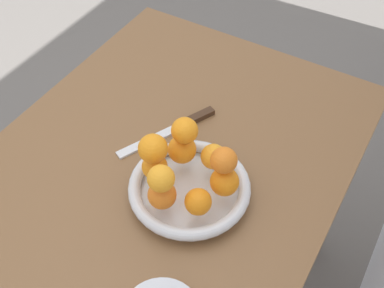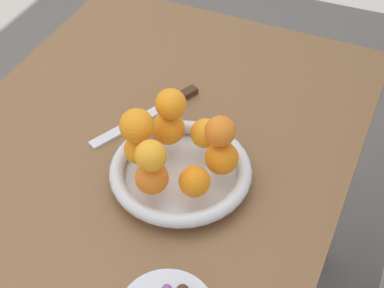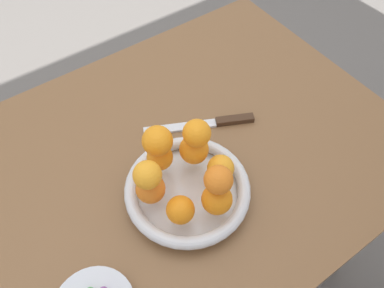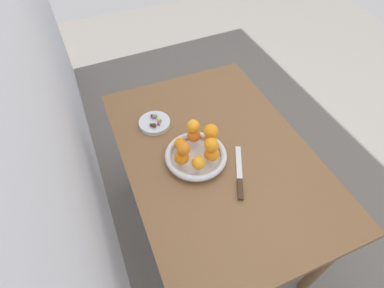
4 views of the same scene
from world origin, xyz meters
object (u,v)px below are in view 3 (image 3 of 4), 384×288
Objects in this scene: orange_5 at (194,149)px; dining_table at (165,183)px; orange_7 at (147,175)px; orange_4 at (221,168)px; orange_9 at (218,180)px; orange_1 at (151,189)px; orange_2 at (180,210)px; knife at (209,123)px; orange_6 at (197,133)px; orange_8 at (157,141)px; orange_3 at (217,199)px; fruit_bowl at (188,189)px; orange_0 at (160,157)px.

dining_table is at bearing -46.57° from orange_5.
orange_7 is (0.12, 0.03, 0.05)m from orange_5.
orange_7 reaches higher than dining_table.
orange_4 is 0.08m from orange_9.
orange_5 reaches higher than orange_1.
orange_2 is at bearing 108.30° from orange_1.
orange_2 is at bearing 44.40° from orange_5.
orange_5 reaches higher than knife.
knife is at bearing -138.80° from orange_6.
orange_1 is at bearing -15.60° from orange_4.
orange_4 is (-0.07, 0.12, 0.16)m from dining_table.
orange_8 reaches higher than orange_4.
orange_3 is at bearing 104.79° from orange_8.
orange_1 reaches higher than orange_2.
fruit_bowl is at bearing 39.42° from orange_6.
orange_9 is 0.22× the size of knife.
orange_9 is at bearing -124.99° from orange_3.
orange_3 is 1.06× the size of orange_6.
orange_9 is (-0.00, -0.01, 0.06)m from orange_3.
orange_3 is at bearing 96.44° from dining_table.
orange_4 is (-0.05, -0.05, -0.00)m from orange_3.
orange_0 reaches higher than fruit_bowl.
orange_7 is (0.05, 0.05, 0.06)m from orange_0.
orange_2 is at bearing 110.42° from orange_7.
orange_8 is (0.00, 0.00, 0.06)m from orange_0.
knife is (-0.10, -0.08, -0.12)m from orange_6.
orange_7 reaches higher than orange_4.
fruit_bowl is at bearing 166.30° from orange_7.
orange_2 is 0.27m from knife.
fruit_bowl reaches higher than dining_table.
orange_9 reaches higher than orange_3.
orange_2 is (0.03, 0.12, -0.00)m from orange_0.
orange_9 is at bearing 56.69° from knife.
fruit_bowl is 0.12m from orange_6.
orange_6 is at bearing -106.02° from orange_3.
orange_2 is 0.13m from orange_5.
orange_6 reaches higher than orange_9.
orange_5 is (-0.12, -0.03, 0.00)m from orange_1.
orange_6 is at bearing 156.04° from orange_8.
orange_0 is 1.01× the size of orange_7.
orange_6 is 0.11m from orange_9.
orange_3 reaches higher than orange_0.
orange_8 is at bearing -75.21° from orange_3.
fruit_bowl is 0.13m from orange_7.
orange_1 reaches higher than dining_table.
orange_6 reaches higher than knife.
orange_9 is at bearing 98.48° from dining_table.
orange_9 is (-0.04, 0.13, 0.00)m from orange_8.
orange_4 is 0.14m from orange_8.
orange_3 is at bearing 104.40° from orange_0.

